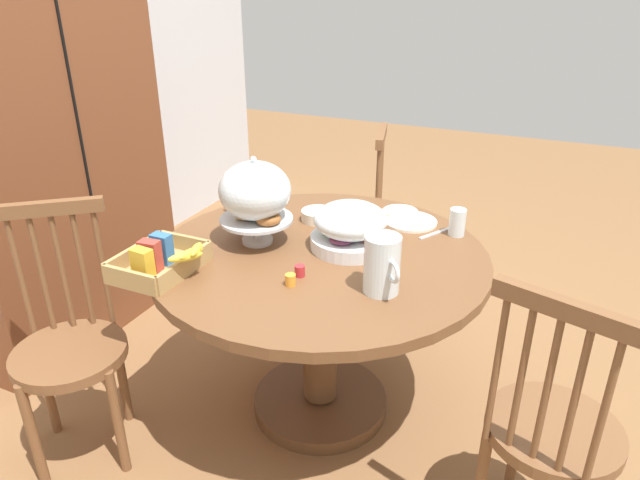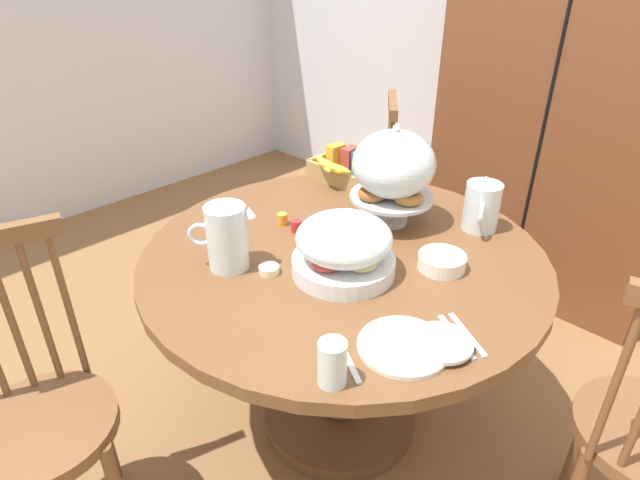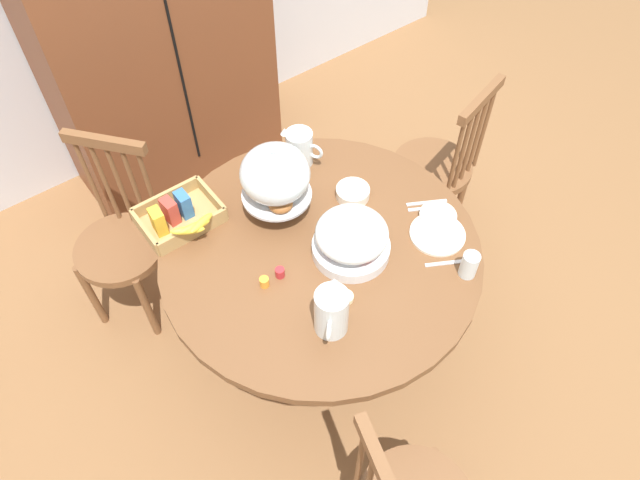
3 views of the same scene
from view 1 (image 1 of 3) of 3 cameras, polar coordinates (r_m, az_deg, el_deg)
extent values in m
plane|color=brown|center=(2.54, 0.62, -16.44)|extent=(10.00, 10.00, 0.00)
cube|color=brown|center=(2.99, -26.35, 8.25)|extent=(1.10, 0.56, 1.90)
cube|color=black|center=(2.76, -22.86, 9.72)|extent=(0.01, 0.01, 1.52)
cylinder|color=brown|center=(2.14, 0.00, -1.70)|extent=(1.26, 1.26, 0.04)
cylinder|color=brown|center=(2.31, 0.00, -9.13)|extent=(0.14, 0.14, 0.63)
cylinder|color=brown|center=(2.53, 0.00, -15.80)|extent=(0.56, 0.56, 0.06)
cylinder|color=brown|center=(2.27, -23.73, -10.39)|extent=(0.40, 0.40, 0.04)
cylinder|color=brown|center=(2.32, -26.71, -17.17)|extent=(0.04, 0.04, 0.45)
cylinder|color=brown|center=(2.27, -19.53, -16.78)|extent=(0.04, 0.04, 0.45)
cylinder|color=brown|center=(2.53, -25.63, -13.01)|extent=(0.04, 0.04, 0.45)
cylinder|color=brown|center=(2.48, -19.19, -12.55)|extent=(0.04, 0.04, 0.45)
cylinder|color=brown|center=(2.31, -27.68, -3.49)|extent=(0.02, 0.02, 0.48)
cylinder|color=brown|center=(2.30, -25.99, -3.32)|extent=(0.02, 0.02, 0.48)
cylinder|color=brown|center=(2.28, -24.28, -3.15)|extent=(0.02, 0.02, 0.48)
cylinder|color=brown|center=(2.27, -22.56, -2.98)|extent=(0.02, 0.02, 0.48)
cylinder|color=brown|center=(2.26, -20.81, -2.80)|extent=(0.02, 0.02, 0.48)
cube|color=brown|center=(2.18, -25.47, 2.88)|extent=(0.26, 0.30, 0.05)
cylinder|color=brown|center=(1.92, 22.28, -17.16)|extent=(0.40, 0.40, 0.04)
cylinder|color=brown|center=(2.20, 19.11, -18.21)|extent=(0.04, 0.04, 0.45)
cylinder|color=brown|center=(1.63, 26.34, -15.67)|extent=(0.02, 0.02, 0.48)
cylinder|color=brown|center=(1.64, 23.97, -14.87)|extent=(0.02, 0.02, 0.48)
cylinder|color=brown|center=(1.65, 21.64, -14.05)|extent=(0.02, 0.02, 0.48)
cylinder|color=brown|center=(1.67, 19.37, -13.22)|extent=(0.02, 0.02, 0.48)
cylinder|color=brown|center=(1.69, 17.16, -12.39)|extent=(0.02, 0.02, 0.48)
cube|color=brown|center=(1.51, 23.19, -6.29)|extent=(0.14, 0.35, 0.05)
cylinder|color=brown|center=(3.09, 2.78, 1.48)|extent=(0.40, 0.40, 0.04)
cylinder|color=brown|center=(3.33, 0.59, -0.96)|extent=(0.04, 0.04, 0.45)
cylinder|color=brown|center=(3.08, -0.20, -3.22)|extent=(0.04, 0.04, 0.45)
cylinder|color=brown|center=(3.30, 5.40, -1.30)|extent=(0.04, 0.04, 0.45)
cylinder|color=brown|center=(3.05, 5.00, -3.61)|extent=(0.04, 0.04, 0.45)
cylinder|color=brown|center=(3.12, 6.11, 6.34)|extent=(0.02, 0.02, 0.48)
cylinder|color=brown|center=(3.05, 6.03, 5.93)|extent=(0.02, 0.02, 0.48)
cylinder|color=brown|center=(2.99, 5.94, 5.50)|extent=(0.02, 0.02, 0.48)
cylinder|color=brown|center=(2.92, 5.84, 5.05)|extent=(0.02, 0.02, 0.48)
cylinder|color=brown|center=(2.86, 5.75, 4.57)|extent=(0.02, 0.02, 0.48)
cube|color=brown|center=(2.91, 6.17, 10.32)|extent=(0.36, 0.13, 0.05)
cylinder|color=silver|center=(2.22, -6.26, 0.00)|extent=(0.12, 0.12, 0.02)
cylinder|color=silver|center=(2.21, -6.31, 0.87)|extent=(0.03, 0.03, 0.09)
cylinder|color=silver|center=(2.19, -6.37, 2.08)|extent=(0.28, 0.28, 0.01)
torus|color=#B27033|center=(2.23, -5.24, 3.28)|extent=(0.10, 0.10, 0.03)
torus|color=#D19347|center=(2.18, -7.32, 2.66)|extent=(0.10, 0.10, 0.03)
torus|color=#935628|center=(2.12, -5.19, 2.12)|extent=(0.10, 0.10, 0.03)
ellipsoid|color=silver|center=(2.15, -6.52, 4.94)|extent=(0.27, 0.27, 0.22)
sphere|color=silver|center=(2.11, -6.68, 8.00)|extent=(0.02, 0.02, 0.02)
cylinder|color=silver|center=(2.16, 3.01, -0.16)|extent=(0.30, 0.30, 0.05)
ellipsoid|color=beige|center=(2.20, 3.71, 1.38)|extent=(0.09, 0.09, 0.03)
ellipsoid|color=#8CBF59|center=(2.16, 1.33, 1.00)|extent=(0.09, 0.09, 0.03)
ellipsoid|color=#6B2D4C|center=(2.09, 2.15, 0.08)|extent=(0.09, 0.09, 0.03)
ellipsoid|color=#CC3D33|center=(2.12, 4.72, 0.42)|extent=(0.09, 0.09, 0.03)
ellipsoid|color=silver|center=(2.12, 3.06, 2.03)|extent=(0.28, 0.28, 0.13)
cylinder|color=silver|center=(1.84, 6.21, -2.44)|extent=(0.12, 0.12, 0.20)
cylinder|color=orange|center=(1.86, 6.16, -3.25)|extent=(0.10, 0.10, 0.13)
cone|color=silver|center=(1.86, 5.35, 0.72)|extent=(0.05, 0.05, 0.03)
torus|color=silver|center=(1.78, 7.32, -3.20)|extent=(0.06, 0.06, 0.07)
cylinder|color=silver|center=(2.47, -7.10, 4.38)|extent=(0.12, 0.12, 0.16)
cylinder|color=white|center=(2.48, -7.07, 3.85)|extent=(0.10, 0.10, 0.11)
cone|color=silver|center=(2.45, -8.79, 5.81)|extent=(0.05, 0.05, 0.03)
torus|color=silver|center=(2.46, -5.38, 4.60)|extent=(0.05, 0.07, 0.07)
cube|color=tan|center=(2.08, -15.64, -2.75)|extent=(0.30, 0.22, 0.01)
cube|color=tan|center=(2.00, -13.29, -2.66)|extent=(0.30, 0.02, 0.07)
cube|color=tan|center=(2.14, -18.02, -1.46)|extent=(0.30, 0.02, 0.07)
cube|color=tan|center=(1.97, -18.45, -3.83)|extent=(0.02, 0.22, 0.07)
cube|color=tan|center=(2.17, -13.27, -0.42)|extent=(0.02, 0.22, 0.07)
cube|color=gold|center=(1.99, -17.29, -2.33)|extent=(0.05, 0.07, 0.11)
cube|color=#B23D33|center=(2.04, -16.57, -1.51)|extent=(0.05, 0.07, 0.11)
cube|color=#336BAD|center=(2.08, -15.49, -0.84)|extent=(0.04, 0.07, 0.11)
ellipsoid|color=yellow|center=(1.94, -13.28, -1.64)|extent=(0.14, 0.08, 0.05)
ellipsoid|color=yellow|center=(1.96, -12.76, -1.28)|extent=(0.13, 0.03, 0.05)
ellipsoid|color=yellow|center=(1.98, -12.25, -0.93)|extent=(0.14, 0.08, 0.05)
cylinder|color=white|center=(2.41, 9.02, 1.83)|extent=(0.22, 0.22, 0.01)
cylinder|color=white|center=(2.48, 8.03, 2.84)|extent=(0.15, 0.15, 0.01)
cylinder|color=white|center=(2.40, -0.21, 2.47)|extent=(0.14, 0.14, 0.04)
cylinder|color=silver|center=(2.31, 13.55, 1.73)|extent=(0.06, 0.06, 0.11)
cylinder|color=beige|center=(1.99, 5.53, -3.00)|extent=(0.06, 0.06, 0.02)
cylinder|color=#B7282D|center=(1.96, -2.03, -3.09)|extent=(0.04, 0.04, 0.04)
cylinder|color=orange|center=(1.91, -2.97, -4.00)|extent=(0.04, 0.04, 0.04)
cube|color=silver|center=(2.50, 6.77, 2.80)|extent=(0.15, 0.10, 0.01)
cube|color=silver|center=(2.52, 6.32, 3.01)|extent=(0.15, 0.10, 0.01)
cube|color=silver|center=(2.32, 11.42, 0.65)|extent=(0.15, 0.10, 0.01)
camera|label=2|loc=(2.71, 32.16, 19.55)|focal=29.91mm
camera|label=3|loc=(1.29, 68.80, 56.95)|focal=33.10mm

